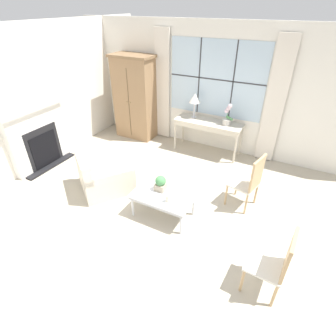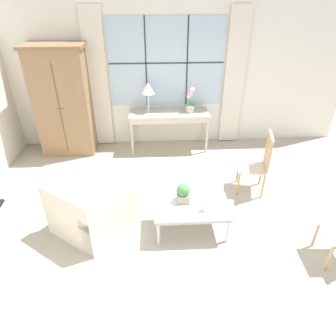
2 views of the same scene
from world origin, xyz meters
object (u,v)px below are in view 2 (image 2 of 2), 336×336
(armoire, at_px, (63,102))
(coffee_table, at_px, (191,208))
(potted_orchid, at_px, (190,103))
(potted_plant_small, at_px, (183,193))
(armchair_upholstered, at_px, (92,212))
(side_chair_wooden, at_px, (260,161))
(console_table, at_px, (169,116))
(table_lamp, at_px, (148,89))
(pillar_candle, at_px, (204,207))

(armoire, height_order, coffee_table, armoire)
(potted_orchid, distance_m, potted_plant_small, 2.42)
(armchair_upholstered, bearing_deg, side_chair_wooden, 16.44)
(coffee_table, bearing_deg, console_table, 93.70)
(console_table, distance_m, potted_plant_small, 2.35)
(armoire, bearing_deg, potted_plant_small, -48.84)
(armoire, xyz_separation_m, console_table, (1.99, 0.00, -0.34))
(table_lamp, bearing_deg, coffee_table, -77.60)
(potted_orchid, relative_size, pillar_candle, 3.55)
(potted_plant_small, bearing_deg, pillar_candle, -41.24)
(console_table, distance_m, side_chair_wooden, 2.07)
(table_lamp, height_order, side_chair_wooden, table_lamp)
(coffee_table, bearing_deg, armoire, 131.26)
(side_chair_wooden, xyz_separation_m, potted_plant_small, (-1.28, -0.77, 0.00))
(console_table, relative_size, potted_plant_small, 5.75)
(console_table, bearing_deg, armoire, -179.94)
(armoire, height_order, potted_orchid, armoire)
(table_lamp, xyz_separation_m, potted_orchid, (0.81, -0.06, -0.26))
(table_lamp, xyz_separation_m, pillar_candle, (0.70, -2.64, -0.74))
(side_chair_wooden, distance_m, potted_plant_small, 1.50)
(armchair_upholstered, bearing_deg, pillar_candle, -9.42)
(table_lamp, xyz_separation_m, potted_plant_small, (0.45, -2.41, -0.66))
(potted_plant_small, bearing_deg, side_chair_wooden, 31.09)
(potted_orchid, height_order, coffee_table, potted_orchid)
(side_chair_wooden, bearing_deg, potted_plant_small, -148.91)
(armoire, xyz_separation_m, pillar_candle, (2.30, -2.56, -0.55))
(armoire, distance_m, potted_plant_small, 3.14)
(coffee_table, distance_m, pillar_candle, 0.21)
(console_table, relative_size, side_chair_wooden, 1.53)
(side_chair_wooden, distance_m, coffee_table, 1.48)
(potted_orchid, distance_m, armchair_upholstered, 2.91)
(armoire, distance_m, pillar_candle, 3.49)
(armoire, relative_size, table_lamp, 3.60)
(armoire, bearing_deg, potted_orchid, 0.33)
(potted_orchid, xyz_separation_m, potted_plant_small, (-0.36, -2.35, -0.40))
(potted_plant_small, bearing_deg, armchair_upholstered, 178.77)
(armchair_upholstered, bearing_deg, armoire, 109.09)
(armoire, bearing_deg, armchair_upholstered, -70.91)
(pillar_candle, bearing_deg, potted_orchid, 87.71)
(armoire, xyz_separation_m, table_lamp, (1.60, 0.07, 0.19))
(table_lamp, distance_m, pillar_candle, 2.83)
(potted_orchid, bearing_deg, armchair_upholstered, -124.52)
(console_table, bearing_deg, pillar_candle, -83.17)
(console_table, xyz_separation_m, potted_plant_small, (0.05, -2.34, -0.13))
(potted_plant_small, bearing_deg, armoire, 131.16)
(potted_orchid, height_order, armchair_upholstered, potted_orchid)
(pillar_candle, bearing_deg, console_table, 96.83)
(coffee_table, bearing_deg, armchair_upholstered, 174.19)
(armchair_upholstered, xyz_separation_m, side_chair_wooden, (2.53, 0.75, 0.30))
(armoire, height_order, potted_plant_small, armoire)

